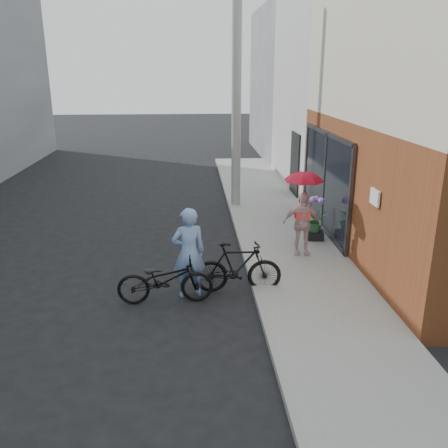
{
  "coord_description": "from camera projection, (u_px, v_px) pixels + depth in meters",
  "views": [
    {
      "loc": [
        -0.23,
        -8.13,
        4.06
      ],
      "look_at": [
        0.4,
        1.0,
        1.1
      ],
      "focal_mm": 38.0,
      "sensor_mm": 36.0,
      "label": 1
    }
  ],
  "objects": [
    {
      "name": "utility_pole",
      "position": [
        236.0,
        91.0,
        13.67
      ],
      "size": [
        0.28,
        0.28,
        7.0
      ],
      "primitive_type": "cylinder",
      "color": "#9E9E99",
      "rests_on": "ground"
    },
    {
      "name": "kimono_woman",
      "position": [
        302.0,
        223.0,
        10.51
      ],
      "size": [
        0.87,
        0.42,
        1.44
      ],
      "primitive_type": "imported",
      "rotation": [
        0.0,
        0.0,
        -0.09
      ],
      "color": "beige",
      "rests_on": "sidewalk"
    },
    {
      "name": "parasol",
      "position": [
        304.0,
        175.0,
        10.18
      ],
      "size": [
        0.83,
        0.83,
        0.73
      ],
      "primitive_type": "imported",
      "color": "red",
      "rests_on": "kimono_woman"
    },
    {
      "name": "plaster_building",
      "position": [
        398.0,
        87.0,
        16.92
      ],
      "size": [
        8.0,
        6.0,
        7.0
      ],
      "primitive_type": "cube",
      "color": "silver",
      "rests_on": "ground"
    },
    {
      "name": "officer",
      "position": [
        189.0,
        253.0,
        8.73
      ],
      "size": [
        0.71,
        0.54,
        1.73
      ],
      "primitive_type": "imported",
      "rotation": [
        0.0,
        0.0,
        3.37
      ],
      "color": "#7A9FDA",
      "rests_on": "ground"
    },
    {
      "name": "ground",
      "position": [
        207.0,
        296.0,
        8.98
      ],
      "size": [
        80.0,
        80.0,
        0.0
      ],
      "primitive_type": "plane",
      "color": "black",
      "rests_on": "ground"
    },
    {
      "name": "sidewalk",
      "position": [
        294.0,
        252.0,
        11.0
      ],
      "size": [
        2.2,
        24.0,
        0.12
      ],
      "primitive_type": "cube",
      "color": "#969590",
      "rests_on": "ground"
    },
    {
      "name": "potted_plant",
      "position": [
        316.0,
        220.0,
        11.51
      ],
      "size": [
        0.51,
        0.44,
        0.56
      ],
      "primitive_type": "imported",
      "color": "#255E2E",
      "rests_on": "planter"
    },
    {
      "name": "curb",
      "position": [
        245.0,
        253.0,
        10.92
      ],
      "size": [
        0.12,
        24.0,
        0.12
      ],
      "primitive_type": "cube",
      "color": "#9E9E99",
      "rests_on": "ground"
    },
    {
      "name": "planter",
      "position": [
        315.0,
        235.0,
        11.63
      ],
      "size": [
        0.42,
        0.42,
        0.2
      ],
      "primitive_type": "cube",
      "rotation": [
        0.0,
        0.0,
        -0.12
      ],
      "color": "black",
      "rests_on": "sidewalk"
    },
    {
      "name": "east_building_far",
      "position": [
        340.0,
        83.0,
        23.56
      ],
      "size": [
        8.0,
        8.0,
        7.0
      ],
      "primitive_type": "cube",
      "color": "slate",
      "rests_on": "ground"
    },
    {
      "name": "bike_left",
      "position": [
        165.0,
        280.0,
        8.59
      ],
      "size": [
        1.75,
        0.66,
        0.91
      ],
      "primitive_type": "imported",
      "rotation": [
        0.0,
        0.0,
        1.6
      ],
      "color": "black",
      "rests_on": "ground"
    },
    {
      "name": "bike_right",
      "position": [
        238.0,
        267.0,
        9.0
      ],
      "size": [
        1.68,
        0.52,
        1.0
      ],
      "primitive_type": "imported",
      "rotation": [
        0.0,
        0.0,
        1.54
      ],
      "color": "black",
      "rests_on": "ground"
    }
  ]
}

